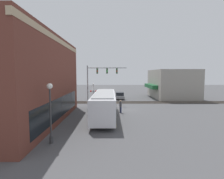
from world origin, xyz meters
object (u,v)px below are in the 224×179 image
city_bus (104,104)px  parked_car_grey (120,96)px  streetlamp (50,108)px  pedestrian_near_bus (121,106)px  crossing_signal (93,91)px

city_bus → parked_car_grey: size_ratio=2.75×
streetlamp → parked_car_grey: streetlamp is taller
city_bus → streetlamp: streetlamp is taller
streetlamp → pedestrian_near_bus: bearing=-29.1°
crossing_signal → pedestrian_near_bus: (-7.08, -4.43, -1.39)m
crossing_signal → streetlamp: streetlamp is taller
city_bus → parked_car_grey: city_bus is taller
parked_car_grey → pedestrian_near_bus: size_ratio=2.44×
city_bus → pedestrian_near_bus: city_bus is taller
crossing_signal → streetlamp: size_ratio=0.83×
crossing_signal → pedestrian_near_bus: size_ratio=2.16×
streetlamp → city_bus: bearing=-24.5°
parked_car_grey → pedestrian_near_bus: (-13.40, 0.50, 0.21)m
city_bus → parked_car_grey: 15.96m
crossing_signal → parked_car_grey: (6.32, -4.93, -1.60)m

